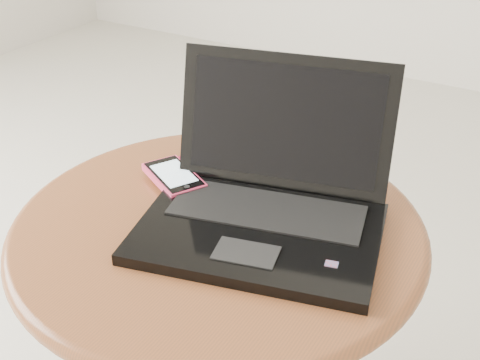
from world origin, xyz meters
The scene contains 4 objects.
table centered at (0.05, 0.02, 0.39)m, with size 0.62×0.62×0.49m.
laptop centered at (0.12, 0.05, 0.53)m, with size 0.39×0.36×0.22m.
phone_black centered at (-0.06, 0.10, 0.50)m, with size 0.13×0.11×0.01m.
phone_pink centered at (-0.06, 0.07, 0.51)m, with size 0.13×0.11×0.01m.
Camera 1 is at (0.48, -0.64, 1.02)m, focal length 47.61 mm.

